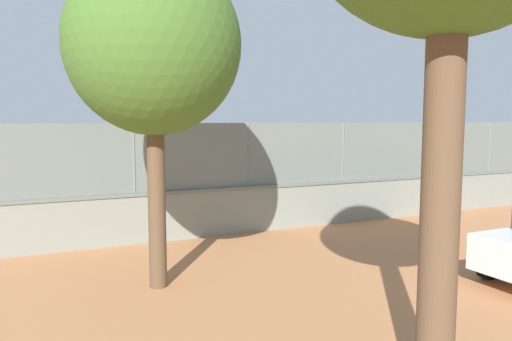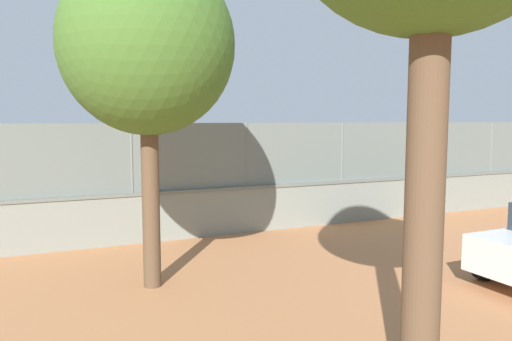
# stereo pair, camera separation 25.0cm
# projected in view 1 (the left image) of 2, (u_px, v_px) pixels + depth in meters

# --- Properties ---
(ground_plane) EXTENTS (260.00, 260.00, 0.00)m
(ground_plane) POSITION_uv_depth(u_px,v_px,m) (164.00, 188.00, 23.46)
(ground_plane) COLOR #B27247
(perimeter_wall) EXTENTS (26.35, 1.02, 1.34)m
(perimeter_wall) POSITION_uv_depth(u_px,v_px,m) (342.00, 201.00, 15.56)
(perimeter_wall) COLOR gray
(perimeter_wall) RESTS_ON ground_plane
(fence_panel_on_wall) EXTENTS (25.88, 0.74, 1.80)m
(fence_panel_on_wall) POSITION_uv_depth(u_px,v_px,m) (343.00, 151.00, 15.40)
(fence_panel_on_wall) COLOR slate
(fence_panel_on_wall) RESTS_ON perimeter_wall
(player_near_wall_returning) EXTENTS (0.81, 1.13, 1.63)m
(player_near_wall_returning) POSITION_uv_depth(u_px,v_px,m) (260.00, 184.00, 17.32)
(player_near_wall_returning) COLOR navy
(player_near_wall_returning) RESTS_ON ground_plane
(player_foreground_swinging) EXTENTS (1.00, 0.89, 1.49)m
(player_foreground_swinging) POSITION_uv_depth(u_px,v_px,m) (225.00, 175.00, 20.95)
(player_foreground_swinging) COLOR navy
(player_foreground_swinging) RESTS_ON ground_plane
(player_crossing_court) EXTENTS (1.07, 0.70, 1.60)m
(player_crossing_court) POSITION_uv_depth(u_px,v_px,m) (185.00, 177.00, 19.81)
(player_crossing_court) COLOR black
(player_crossing_court) RESTS_ON ground_plane
(sports_ball) EXTENTS (0.15, 0.15, 0.15)m
(sports_ball) POSITION_uv_depth(u_px,v_px,m) (265.00, 212.00, 16.90)
(sports_ball) COLOR orange
(sports_ball) RESTS_ON ground_plane
(spare_ball_by_wall) EXTENTS (0.18, 0.18, 0.18)m
(spare_ball_by_wall) POSITION_uv_depth(u_px,v_px,m) (221.00, 222.00, 15.11)
(spare_ball_by_wall) COLOR white
(spare_ball_by_wall) RESTS_ON ground_plane
(tree_behind_wall_right) EXTENTS (3.25, 3.25, 6.29)m
(tree_behind_wall_right) POSITION_uv_depth(u_px,v_px,m) (154.00, 46.00, 9.11)
(tree_behind_wall_right) COLOR brown
(tree_behind_wall_right) RESTS_ON ground_plane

